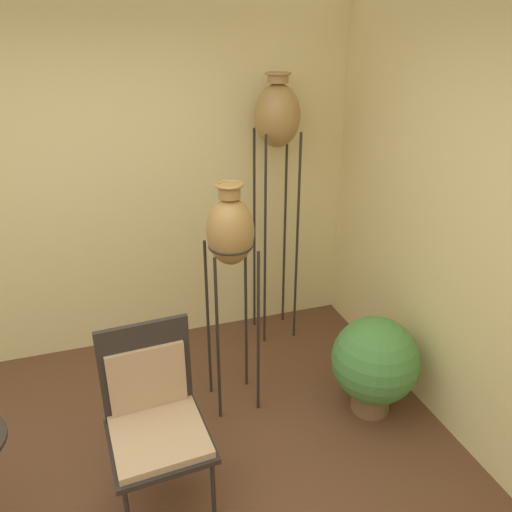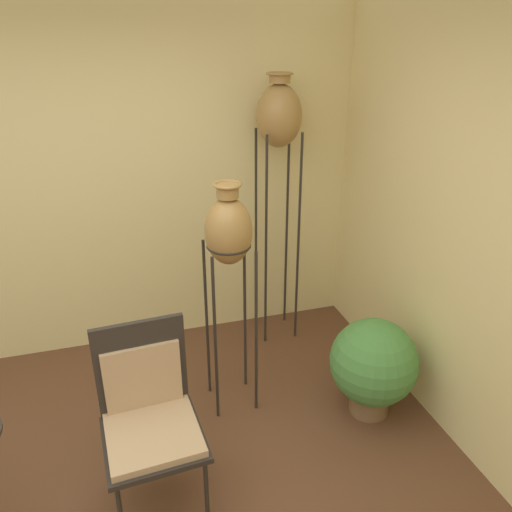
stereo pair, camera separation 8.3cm
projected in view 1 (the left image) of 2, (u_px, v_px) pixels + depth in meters
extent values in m
cube|color=beige|center=(86.00, 187.00, 3.67)|extent=(8.14, 0.06, 2.70)
cylinder|color=#28231E|center=(265.00, 247.00, 3.87)|extent=(0.02, 0.02, 1.73)
cylinder|color=#28231E|center=(297.00, 243.00, 3.95)|extent=(0.02, 0.02, 1.73)
cylinder|color=#28231E|center=(254.00, 235.00, 4.11)|extent=(0.02, 0.02, 1.73)
cylinder|color=#28231E|center=(285.00, 231.00, 4.18)|extent=(0.02, 0.02, 1.73)
torus|color=#28231E|center=(277.00, 130.00, 3.67)|extent=(0.28, 0.28, 0.02)
ellipsoid|color=olive|center=(277.00, 116.00, 3.63)|extent=(0.34, 0.34, 0.45)
cylinder|color=olive|center=(278.00, 78.00, 3.53)|extent=(0.15, 0.15, 0.06)
torus|color=olive|center=(278.00, 73.00, 3.51)|extent=(0.19, 0.19, 0.02)
cylinder|color=#28231E|center=(218.00, 343.00, 3.15)|extent=(0.02, 0.02, 1.19)
cylinder|color=#28231E|center=(258.00, 335.00, 3.23)|extent=(0.02, 0.02, 1.19)
cylinder|color=#28231E|center=(208.00, 321.00, 3.39)|extent=(0.02, 0.02, 1.19)
cylinder|color=#28231E|center=(246.00, 315.00, 3.47)|extent=(0.02, 0.02, 1.19)
torus|color=#28231E|center=(231.00, 246.00, 3.07)|extent=(0.28, 0.28, 0.02)
ellipsoid|color=olive|center=(230.00, 231.00, 3.03)|extent=(0.29, 0.29, 0.43)
cylinder|color=olive|center=(229.00, 191.00, 2.92)|extent=(0.13, 0.13, 0.08)
torus|color=olive|center=(229.00, 185.00, 2.91)|extent=(0.17, 0.17, 0.02)
cylinder|color=#28231E|center=(213.00, 493.00, 2.57)|extent=(0.02, 0.02, 0.45)
cylinder|color=#28231E|center=(117.00, 458.00, 2.78)|extent=(0.02, 0.02, 0.45)
cylinder|color=#28231E|center=(192.00, 437.00, 2.92)|extent=(0.02, 0.02, 0.45)
cube|color=#28231E|center=(160.00, 441.00, 2.57)|extent=(0.54, 0.53, 0.03)
cube|color=tan|center=(159.00, 436.00, 2.56)|extent=(0.50, 0.49, 0.04)
cube|color=#28231E|center=(146.00, 369.00, 2.65)|extent=(0.48, 0.06, 0.56)
cube|color=tan|center=(148.00, 380.00, 2.65)|extent=(0.41, 0.05, 0.39)
cylinder|color=brown|center=(371.00, 397.00, 3.43)|extent=(0.26, 0.26, 0.19)
torus|color=brown|center=(372.00, 386.00, 3.39)|extent=(0.29, 0.29, 0.02)
sphere|color=#47843D|center=(375.00, 360.00, 3.30)|extent=(0.58, 0.58, 0.58)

